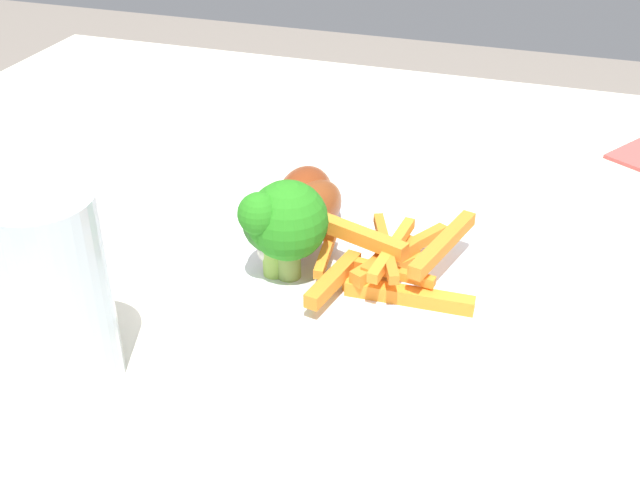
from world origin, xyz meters
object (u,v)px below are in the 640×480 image
(broccoli_floret_front, at_px, (275,225))
(chicken_drumstick_near, at_px, (310,210))
(dinner_plate, at_px, (320,268))
(carrot_fries_pile, at_px, (386,260))
(water_glass, at_px, (56,293))
(broccoli_floret_middle, at_px, (284,220))
(chicken_drumstick_far, at_px, (304,200))
(dining_table, at_px, (278,339))

(broccoli_floret_front, relative_size, chicken_drumstick_near, 0.56)
(chicken_drumstick_near, bearing_deg, dinner_plate, -61.65)
(carrot_fries_pile, distance_m, water_glass, 0.24)
(broccoli_floret_middle, relative_size, water_glass, 0.59)
(broccoli_floret_middle, relative_size, carrot_fries_pile, 0.54)
(carrot_fries_pile, bearing_deg, broccoli_floret_front, -167.80)
(dinner_plate, distance_m, water_glass, 0.21)
(broccoli_floret_front, xyz_separation_m, chicken_drumstick_near, (0.00, 0.07, -0.02))
(dinner_plate, bearing_deg, chicken_drumstick_far, 120.28)
(dinner_plate, xyz_separation_m, chicken_drumstick_far, (-0.03, 0.06, 0.03))
(dining_table, height_order, broccoli_floret_front, broccoli_floret_front)
(chicken_drumstick_far, bearing_deg, chicken_drumstick_near, -54.47)
(dining_table, distance_m, water_glass, 0.28)
(broccoli_floret_middle, xyz_separation_m, carrot_fries_pile, (0.07, 0.02, -0.03))
(broccoli_floret_middle, distance_m, water_glass, 0.17)
(broccoli_floret_middle, relative_size, chicken_drumstick_near, 0.65)
(carrot_fries_pile, relative_size, chicken_drumstick_far, 1.04)
(dining_table, xyz_separation_m, dinner_plate, (0.05, -0.04, 0.12))
(dining_table, bearing_deg, chicken_drumstick_near, -0.63)
(dinner_plate, distance_m, chicken_drumstick_far, 0.07)
(dining_table, xyz_separation_m, water_glass, (-0.06, -0.21, 0.18))
(dining_table, height_order, chicken_drumstick_far, chicken_drumstick_far)
(broccoli_floret_front, bearing_deg, chicken_drumstick_near, 87.46)
(broccoli_floret_middle, height_order, carrot_fries_pile, broccoli_floret_middle)
(broccoli_floret_middle, distance_m, chicken_drumstick_far, 0.09)
(carrot_fries_pile, height_order, chicken_drumstick_far, chicken_drumstick_far)
(carrot_fries_pile, bearing_deg, chicken_drumstick_far, 142.97)
(broccoli_floret_middle, bearing_deg, chicken_drumstick_near, 93.09)
(chicken_drumstick_near, xyz_separation_m, chicken_drumstick_far, (-0.01, 0.01, 0.00))
(broccoli_floret_front, height_order, chicken_drumstick_far, broccoli_floret_front)
(broccoli_floret_middle, height_order, chicken_drumstick_near, broccoli_floret_middle)
(chicken_drumstick_far, bearing_deg, dinner_plate, -59.72)
(water_glass, bearing_deg, broccoli_floret_front, 56.61)
(dining_table, bearing_deg, chicken_drumstick_far, 33.17)
(dining_table, relative_size, chicken_drumstick_far, 6.99)
(broccoli_floret_middle, bearing_deg, broccoli_floret_front, -179.79)
(dinner_plate, xyz_separation_m, water_glass, (-0.12, -0.17, 0.06))
(dining_table, relative_size, broccoli_floret_middle, 12.43)
(broccoli_floret_front, bearing_deg, chicken_drumstick_far, 94.94)
(dinner_plate, xyz_separation_m, broccoli_floret_middle, (-0.02, -0.03, 0.06))
(broccoli_floret_front, relative_size, broccoli_floret_middle, 0.86)
(broccoli_floret_middle, height_order, water_glass, water_glass)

